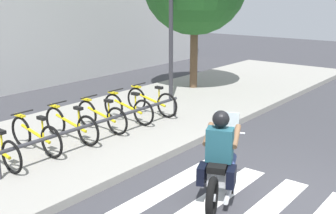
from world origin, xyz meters
The scene contains 14 objects.
ground_plane centered at (0.00, 0.00, 0.00)m, with size 48.00×48.00×0.00m, color #38383D.
sidewalk centered at (0.00, 4.57, 0.07)m, with size 24.00×4.40×0.15m, color gray.
crosswalk_stripe_2 centered at (-0.46, 0.00, 0.00)m, with size 2.80×0.40×0.01m, color white.
crosswalk_stripe_3 centered at (-0.46, 0.80, 0.00)m, with size 2.80×0.40×0.01m, color white.
crosswalk_stripe_4 centered at (-0.46, 1.60, 0.00)m, with size 2.80×0.40×0.01m, color white.
motorcycle centered at (-0.25, 0.82, 0.45)m, with size 1.98×0.99×1.20m.
rider centered at (-0.33, 0.79, 0.82)m, with size 0.75×0.69×1.42m.
bicycle_1 centered at (-1.21, 4.35, 0.50)m, with size 0.48×1.59×0.76m.
bicycle_2 centered at (-0.36, 4.35, 0.50)m, with size 0.48×1.67×0.77m.
bicycle_3 centered at (0.49, 4.35, 0.50)m, with size 0.48×1.58×0.75m.
bicycle_4 centered at (1.34, 4.35, 0.50)m, with size 0.48×1.59×0.75m.
bicycle_5 centered at (2.19, 4.35, 0.50)m, with size 0.48×1.63×0.75m.
bike_rack centered at (0.06, 3.80, 0.57)m, with size 4.85×0.07×0.49m.
street_lamp centered at (3.79, 4.97, 2.69)m, with size 0.28×0.28×4.45m.
Camera 1 is at (-5.62, -2.37, 3.11)m, focal length 45.06 mm.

